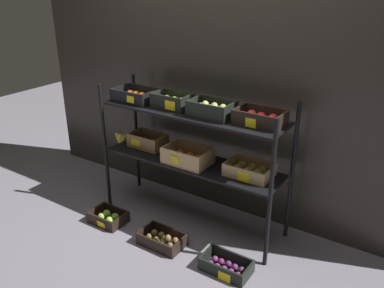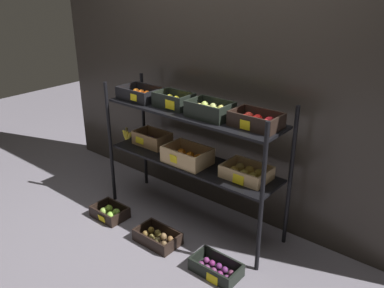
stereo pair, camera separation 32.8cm
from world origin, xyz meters
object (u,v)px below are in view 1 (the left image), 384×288
(crate_ground_apple_green, at_px, (108,218))
(display_rack, at_px, (193,135))
(crate_ground_plum, at_px, (226,266))
(crate_ground_kiwi, at_px, (162,240))

(crate_ground_apple_green, bearing_deg, display_rack, 36.42)
(crate_ground_plum, bearing_deg, display_rack, 142.82)
(display_rack, bearing_deg, crate_ground_apple_green, -143.58)
(crate_ground_apple_green, bearing_deg, crate_ground_plum, 0.47)
(crate_ground_kiwi, bearing_deg, crate_ground_plum, 0.43)
(display_rack, relative_size, crate_ground_kiwi, 4.73)
(crate_ground_apple_green, bearing_deg, crate_ground_kiwi, 0.51)
(display_rack, height_order, crate_ground_kiwi, display_rack)
(crate_ground_apple_green, height_order, crate_ground_plum, crate_ground_plum)
(display_rack, distance_m, crate_ground_plum, 1.05)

